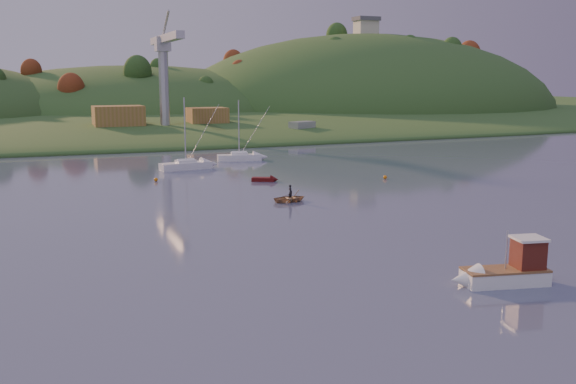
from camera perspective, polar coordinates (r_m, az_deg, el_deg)
name	(u,v)px	position (r m, az deg, el deg)	size (l,w,h in m)	color
ground	(552,312)	(40.55, 22.38, -9.81)	(500.00, 500.00, 0.00)	#343E55
far_shore	(103,114)	(258.65, -16.13, 6.71)	(620.00, 220.00, 1.50)	#25451B
shore_slope	(128,125)	(194.25, -14.05, 5.83)	(640.00, 150.00, 7.00)	#25451B
hill_center	(138,116)	(240.15, -13.23, 6.61)	(140.00, 120.00, 36.00)	#25451B
hill_right	(364,113)	(253.70, 6.80, 6.97)	(150.00, 130.00, 60.00)	#25451B
hilltop_house	(366,25)	(254.15, 6.96, 14.52)	(9.00, 7.00, 6.45)	beige
hillside_trees	(119,121)	(214.03, -14.82, 6.16)	(280.00, 50.00, 32.00)	#204217
wharf	(177,131)	(152.81, -9.87, 5.37)	(42.00, 16.00, 2.40)	slate
shed_west	(118,116)	(151.34, -14.84, 6.51)	(11.00, 8.00, 4.80)	olive
shed_east	(207,116)	(156.41, -7.18, 6.72)	(9.00, 7.00, 4.00)	olive
dock_crane	(165,61)	(148.24, -10.91, 11.38)	(3.20, 28.00, 20.30)	#B7B7BC
fishing_boat	(499,271)	(44.11, 18.26, -6.72)	(6.75, 3.33, 4.13)	white
sailboat_near	(186,165)	(96.05, -9.07, 2.41)	(7.86, 3.34, 10.57)	white
sailboat_far	(239,156)	(105.63, -4.36, 3.17)	(7.37, 3.44, 9.84)	white
canoe	(290,198)	(69.98, 0.21, -0.56)	(2.59, 3.63, 0.75)	#A4815A
paddler	(290,194)	(69.90, 0.21, -0.21)	(0.59, 0.39, 1.62)	black
red_tender	(268,179)	(83.94, -1.76, 1.13)	(3.64, 2.66, 1.19)	#4F0B0B
work_vessel	(302,132)	(147.40, 1.26, 5.38)	(14.89, 10.29, 3.61)	slate
buoy_1	(385,177)	(86.81, 8.63, 1.32)	(0.50, 0.50, 0.50)	orange
buoy_2	(156,180)	(85.44, -11.66, 1.08)	(0.50, 0.50, 0.50)	orange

